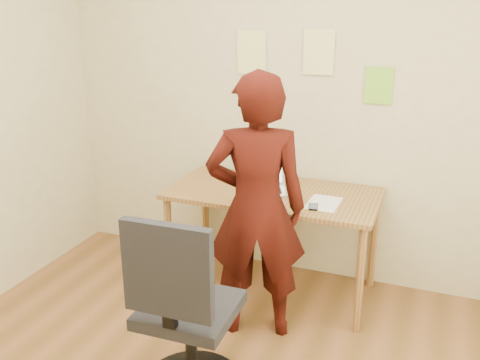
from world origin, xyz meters
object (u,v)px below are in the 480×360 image
at_px(desk, 273,203).
at_px(office_chair, 184,322).
at_px(laptop, 263,183).
at_px(phone, 313,207).
at_px(person, 256,209).

distance_m(desk, office_chair, 1.21).
bearing_deg(desk, laptop, 177.12).
bearing_deg(phone, person, -143.43).
relative_size(desk, phone, 11.78).
relative_size(desk, laptop, 3.65).
distance_m(phone, office_chair, 1.12).
height_order(office_chair, person, person).
relative_size(laptop, office_chair, 0.37).
distance_m(laptop, phone, 0.44).
relative_size(phone, office_chair, 0.11).
height_order(laptop, office_chair, office_chair).
height_order(desk, office_chair, office_chair).
relative_size(desk, person, 0.87).
relative_size(laptop, person, 0.24).
height_order(desk, phone, phone).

